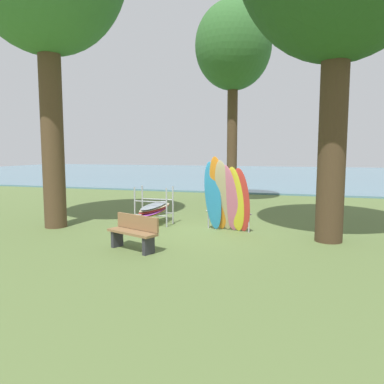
{
  "coord_description": "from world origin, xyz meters",
  "views": [
    {
      "loc": [
        2.71,
        -10.46,
        2.42
      ],
      "look_at": [
        -0.67,
        0.93,
        1.1
      ],
      "focal_mm": 34.84,
      "sensor_mm": 36.0,
      "label": 1
    }
  ],
  "objects_px": {
    "tree_mid_behind": "(233,48)",
    "park_bench": "(134,232)",
    "leaning_board_pile": "(226,198)",
    "board_storage_rack": "(155,209)"
  },
  "relations": [
    {
      "from": "leaning_board_pile",
      "to": "tree_mid_behind",
      "type": "bearing_deg",
      "value": 99.02
    },
    {
      "from": "tree_mid_behind",
      "to": "leaning_board_pile",
      "type": "xyz_separation_m",
      "value": [
        0.94,
        -5.92,
        -5.85
      ]
    },
    {
      "from": "board_storage_rack",
      "to": "leaning_board_pile",
      "type": "bearing_deg",
      "value": -10.39
    },
    {
      "from": "tree_mid_behind",
      "to": "park_bench",
      "type": "distance_m",
      "value": 10.74
    },
    {
      "from": "leaning_board_pile",
      "to": "board_storage_rack",
      "type": "relative_size",
      "value": 1.06
    },
    {
      "from": "leaning_board_pile",
      "to": "park_bench",
      "type": "relative_size",
      "value": 1.56
    },
    {
      "from": "park_bench",
      "to": "tree_mid_behind",
      "type": "bearing_deg",
      "value": 84.51
    },
    {
      "from": "park_bench",
      "to": "leaning_board_pile",
      "type": "bearing_deg",
      "value": 56.23
    },
    {
      "from": "tree_mid_behind",
      "to": "board_storage_rack",
      "type": "bearing_deg",
      "value": -105.79
    },
    {
      "from": "tree_mid_behind",
      "to": "park_bench",
      "type": "height_order",
      "value": "tree_mid_behind"
    }
  ]
}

